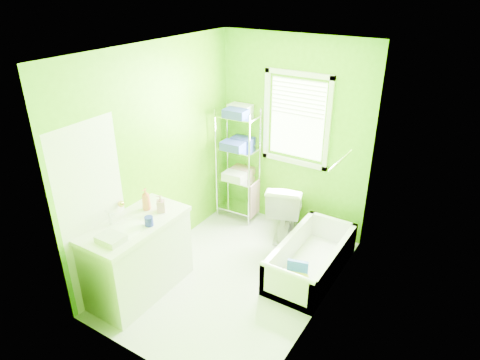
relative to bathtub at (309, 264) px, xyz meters
The scene contains 9 objects.
ground 0.91m from the bathtub, 144.59° to the right, with size 2.90×2.90×0.00m, color silver.
room_envelope 1.67m from the bathtub, 144.59° to the right, with size 2.14×2.94×2.62m.
window 1.86m from the bathtub, 126.93° to the left, with size 0.92×0.05×1.22m.
door 2.48m from the bathtub, 139.38° to the right, with size 0.09×0.80×2.00m.
right_wall_decor 1.33m from the bathtub, 60.49° to the right, with size 0.04×1.48×1.17m.
bathtub is the anchor object (origin of this frame).
toilet 0.92m from the bathtub, 135.34° to the left, with size 0.45×0.79×0.81m, color white.
vanity 1.99m from the bathtub, 139.63° to the right, with size 0.61×1.18×1.14m.
wire_shelf_unit 1.80m from the bathtub, 153.77° to the left, with size 0.57×0.45×1.65m.
Camera 1 is at (2.20, -3.40, 3.24)m, focal length 32.00 mm.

